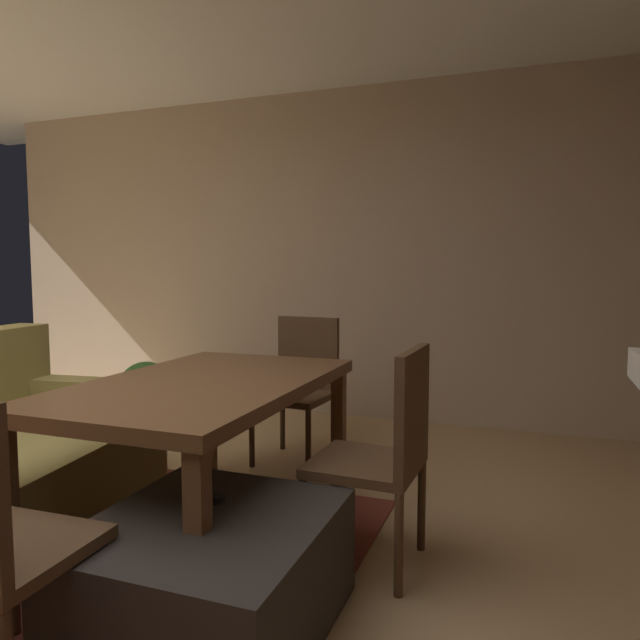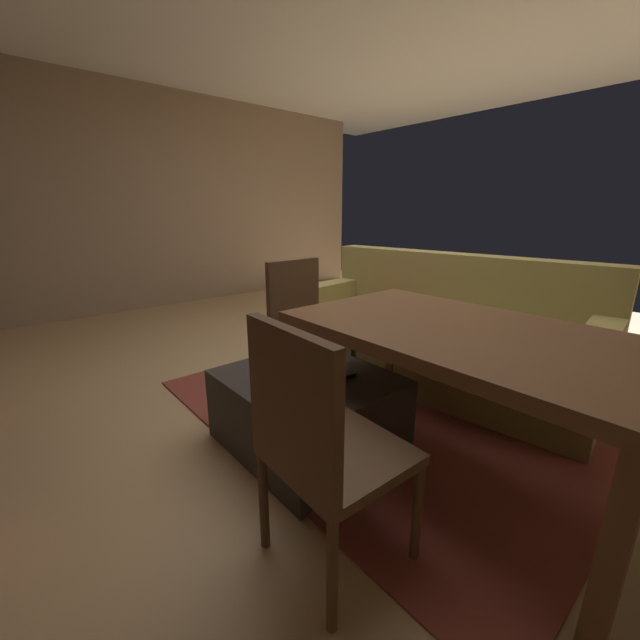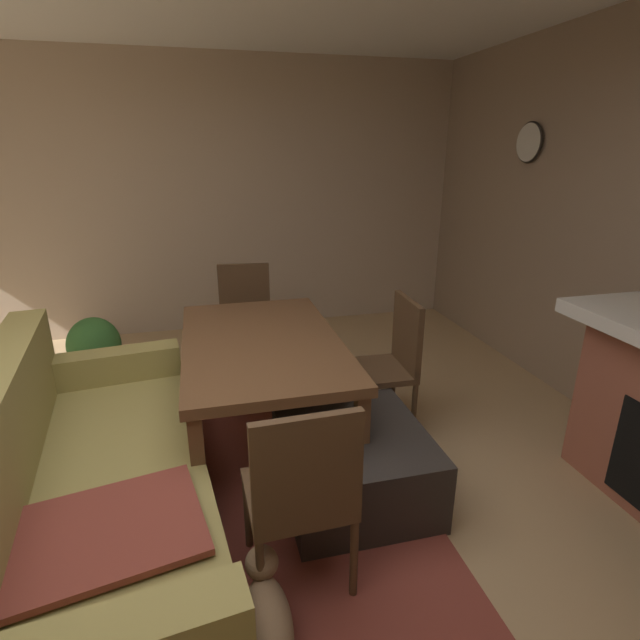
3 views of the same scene
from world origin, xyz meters
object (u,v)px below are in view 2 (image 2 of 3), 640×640
object	(u,v)px
dining_chair_south	(319,440)
dining_chair_west	(304,320)
tv_remote	(341,377)
couch	(435,336)
small_dog	(305,353)
dining_table	(463,343)
ottoman_coffee_table	(308,409)

from	to	relation	value
dining_chair_south	dining_chair_west	size ratio (longest dim) A/B	1.00
tv_remote	dining_chair_south	distance (m)	0.76
couch	small_dog	distance (m)	1.03
dining_table	dining_chair_west	xyz separation A→B (m)	(-1.18, -0.00, -0.14)
tv_remote	dining_chair_west	size ratio (longest dim) A/B	0.17
tv_remote	dining_chair_west	world-z (taller)	dining_chair_west
couch	small_dog	world-z (taller)	couch
small_dog	couch	bearing A→B (deg)	47.33
couch	dining_chair_south	size ratio (longest dim) A/B	2.52
couch	dining_chair_west	world-z (taller)	dining_chair_west
small_dog	dining_chair_south	bearing A→B (deg)	-36.76
couch	dining_chair_west	xyz separation A→B (m)	(-0.46, -0.94, 0.21)
couch	ottoman_coffee_table	xyz separation A→B (m)	(0.09, -1.35, -0.12)
tv_remote	dining_chair_west	bearing A→B (deg)	167.51
ottoman_coffee_table	small_dog	size ratio (longest dim) A/B	1.74
couch	dining_chair_south	world-z (taller)	dining_chair_south
tv_remote	dining_table	world-z (taller)	dining_table
tv_remote	dining_table	distance (m)	0.63
ottoman_coffee_table	dining_chair_west	bearing A→B (deg)	143.25
couch	tv_remote	size ratio (longest dim) A/B	14.66
ottoman_coffee_table	couch	bearing A→B (deg)	93.75
couch	dining_chair_west	bearing A→B (deg)	-115.83
couch	dining_table	bearing A→B (deg)	-52.20
dining_chair_south	small_dog	bearing A→B (deg)	143.24
ottoman_coffee_table	dining_chair_south	xyz separation A→B (m)	(0.64, -0.46, 0.32)
tv_remote	small_dog	bearing A→B (deg)	163.09
dining_chair_south	couch	bearing A→B (deg)	111.81
dining_table	small_dog	world-z (taller)	dining_table
dining_table	small_dog	xyz separation A→B (m)	(-1.42, 0.19, -0.50)
couch	dining_table	distance (m)	1.24
ottoman_coffee_table	tv_remote	bearing A→B (deg)	37.46
couch	tv_remote	world-z (taller)	couch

